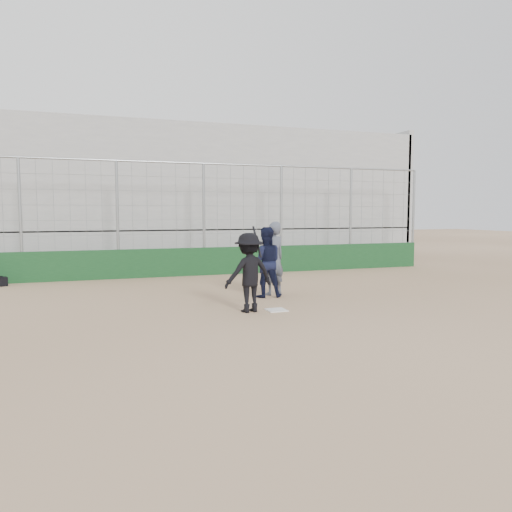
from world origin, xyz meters
name	(u,v)px	position (x,y,z in m)	size (l,w,h in m)	color
ground	(276,310)	(0.00, 0.00, 0.00)	(90.00, 90.00, 0.00)	#856548
home_plate	(276,310)	(0.00, 0.00, 0.01)	(0.44, 0.44, 0.02)	white
backstop	(204,249)	(0.00, 7.00, 0.96)	(18.10, 0.25, 4.04)	#123A1A
bleachers	(178,198)	(0.00, 11.95, 2.92)	(20.25, 6.70, 6.98)	#999999
batter_at_plate	(249,273)	(-0.64, 0.08, 0.90)	(1.27, 0.88, 1.95)	black
catcher_crouched	(265,274)	(0.39, 1.76, 0.63)	(1.02, 0.86, 1.25)	black
umpire	(274,262)	(0.76, 2.11, 0.90)	(0.73, 0.48, 1.81)	#4B515F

